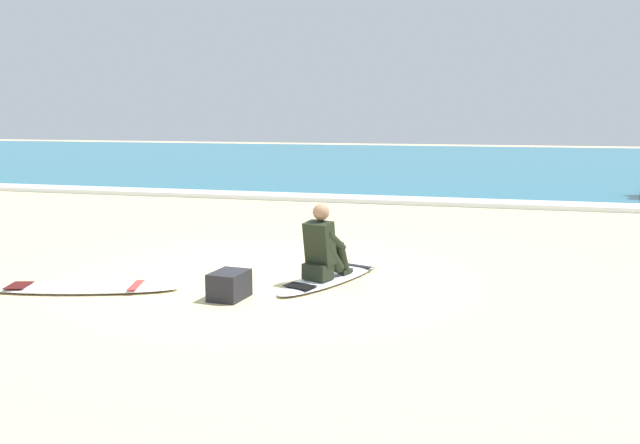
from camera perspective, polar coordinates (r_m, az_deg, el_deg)
name	(u,v)px	position (r m, az deg, el deg)	size (l,w,h in m)	color
ground_plane	(262,275)	(8.95, -4.96, -4.51)	(80.00, 80.00, 0.00)	beige
sea	(430,162)	(29.88, 9.35, 5.10)	(80.00, 28.00, 0.10)	teal
breaking_foam	(372,199)	(16.37, 4.43, 1.93)	(80.00, 0.90, 0.11)	white
surfboard_main	(332,277)	(8.65, 0.99, -4.73)	(1.21, 2.26, 0.08)	silver
surfer_seated	(323,249)	(8.40, 0.28, -2.34)	(0.54, 0.77, 0.95)	black
surfboard_spare_near	(81,288)	(8.62, -19.71, -5.32)	(2.41, 1.14, 0.08)	white
beach_bag	(229,285)	(7.83, -7.75, -5.36)	(0.36, 0.48, 0.32)	#232328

